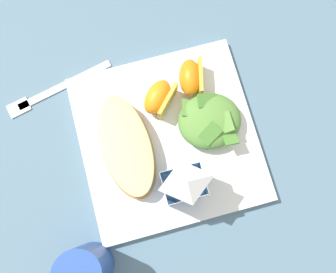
{
  "coord_description": "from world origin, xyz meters",
  "views": [
    {
      "loc": [
        0.03,
        0.11,
        0.61
      ],
      "look_at": [
        0.0,
        0.0,
        0.03
      ],
      "focal_mm": 40.0,
      "sensor_mm": 36.0,
      "label": 1
    }
  ],
  "objects_px": {
    "green_salad_pile": "(209,121)",
    "milk_carton": "(185,184)",
    "white_plate": "(168,139)",
    "cheesy_pizza_bread": "(127,148)",
    "metal_fork": "(51,91)",
    "orange_wedge_front": "(191,77)",
    "orange_wedge_middle": "(160,97)",
    "drinking_blue_cup": "(85,269)"
  },
  "relations": [
    {
      "from": "milk_carton",
      "to": "orange_wedge_middle",
      "type": "xyz_separation_m",
      "value": [
        -0.0,
        -0.15,
        -0.04
      ]
    },
    {
      "from": "green_salad_pile",
      "to": "milk_carton",
      "type": "relative_size",
      "value": 0.91
    },
    {
      "from": "cheesy_pizza_bread",
      "to": "drinking_blue_cup",
      "type": "xyz_separation_m",
      "value": [
        0.1,
        0.16,
        0.02
      ]
    },
    {
      "from": "orange_wedge_middle",
      "to": "milk_carton",
      "type": "bearing_deg",
      "value": 89.85
    },
    {
      "from": "milk_carton",
      "to": "orange_wedge_middle",
      "type": "bearing_deg",
      "value": -90.15
    },
    {
      "from": "cheesy_pizza_bread",
      "to": "metal_fork",
      "type": "xyz_separation_m",
      "value": [
        0.1,
        -0.13,
        -0.03
      ]
    },
    {
      "from": "white_plate",
      "to": "orange_wedge_middle",
      "type": "height_order",
      "value": "orange_wedge_middle"
    },
    {
      "from": "white_plate",
      "to": "milk_carton",
      "type": "xyz_separation_m",
      "value": [
        -0.0,
        0.08,
        0.07
      ]
    },
    {
      "from": "cheesy_pizza_bread",
      "to": "green_salad_pile",
      "type": "bearing_deg",
      "value": -177.08
    },
    {
      "from": "cheesy_pizza_bread",
      "to": "milk_carton",
      "type": "height_order",
      "value": "milk_carton"
    },
    {
      "from": "white_plate",
      "to": "orange_wedge_middle",
      "type": "relative_size",
      "value": 4.1
    },
    {
      "from": "white_plate",
      "to": "drinking_blue_cup",
      "type": "height_order",
      "value": "drinking_blue_cup"
    },
    {
      "from": "cheesy_pizza_bread",
      "to": "milk_carton",
      "type": "relative_size",
      "value": 1.59
    },
    {
      "from": "white_plate",
      "to": "cheesy_pizza_bread",
      "type": "height_order",
      "value": "cheesy_pizza_bread"
    },
    {
      "from": "orange_wedge_middle",
      "to": "drinking_blue_cup",
      "type": "bearing_deg",
      "value": 53.09
    },
    {
      "from": "cheesy_pizza_bread",
      "to": "drinking_blue_cup",
      "type": "relative_size",
      "value": 1.59
    },
    {
      "from": "white_plate",
      "to": "drinking_blue_cup",
      "type": "bearing_deg",
      "value": 44.26
    },
    {
      "from": "orange_wedge_front",
      "to": "metal_fork",
      "type": "height_order",
      "value": "orange_wedge_front"
    },
    {
      "from": "green_salad_pile",
      "to": "orange_wedge_front",
      "type": "distance_m",
      "value": 0.08
    },
    {
      "from": "white_plate",
      "to": "drinking_blue_cup",
      "type": "relative_size",
      "value": 2.55
    },
    {
      "from": "milk_carton",
      "to": "orange_wedge_front",
      "type": "relative_size",
      "value": 1.65
    },
    {
      "from": "green_salad_pile",
      "to": "milk_carton",
      "type": "bearing_deg",
      "value": 53.22
    },
    {
      "from": "orange_wedge_front",
      "to": "milk_carton",
      "type": "bearing_deg",
      "value": 70.76
    },
    {
      "from": "cheesy_pizza_bread",
      "to": "orange_wedge_front",
      "type": "distance_m",
      "value": 0.15
    },
    {
      "from": "cheesy_pizza_bread",
      "to": "orange_wedge_front",
      "type": "xyz_separation_m",
      "value": [
        -0.13,
        -0.08,
        0.0
      ]
    },
    {
      "from": "drinking_blue_cup",
      "to": "metal_fork",
      "type": "bearing_deg",
      "value": -88.83
    },
    {
      "from": "white_plate",
      "to": "green_salad_pile",
      "type": "height_order",
      "value": "green_salad_pile"
    },
    {
      "from": "milk_carton",
      "to": "metal_fork",
      "type": "relative_size",
      "value": 0.59
    },
    {
      "from": "cheesy_pizza_bread",
      "to": "drinking_blue_cup",
      "type": "bearing_deg",
      "value": 58.51
    },
    {
      "from": "green_salad_pile",
      "to": "white_plate",
      "type": "bearing_deg",
      "value": 4.24
    },
    {
      "from": "white_plate",
      "to": "metal_fork",
      "type": "bearing_deg",
      "value": -37.73
    },
    {
      "from": "cheesy_pizza_bread",
      "to": "orange_wedge_front",
      "type": "height_order",
      "value": "orange_wedge_front"
    },
    {
      "from": "metal_fork",
      "to": "white_plate",
      "type": "bearing_deg",
      "value": 142.27
    },
    {
      "from": "green_salad_pile",
      "to": "milk_carton",
      "type": "xyz_separation_m",
      "value": [
        0.07,
        0.09,
        0.04
      ]
    },
    {
      "from": "white_plate",
      "to": "metal_fork",
      "type": "xyz_separation_m",
      "value": [
        0.17,
        -0.13,
        -0.01
      ]
    },
    {
      "from": "milk_carton",
      "to": "drinking_blue_cup",
      "type": "height_order",
      "value": "milk_carton"
    },
    {
      "from": "white_plate",
      "to": "green_salad_pile",
      "type": "xyz_separation_m",
      "value": [
        -0.07,
        -0.01,
        0.03
      ]
    },
    {
      "from": "milk_carton",
      "to": "metal_fork",
      "type": "height_order",
      "value": "milk_carton"
    },
    {
      "from": "orange_wedge_front",
      "to": "orange_wedge_middle",
      "type": "height_order",
      "value": "same"
    },
    {
      "from": "white_plate",
      "to": "milk_carton",
      "type": "relative_size",
      "value": 2.55
    },
    {
      "from": "orange_wedge_front",
      "to": "metal_fork",
      "type": "bearing_deg",
      "value": -12.0
    },
    {
      "from": "metal_fork",
      "to": "cheesy_pizza_bread",
      "type": "bearing_deg",
      "value": 127.62
    }
  ]
}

